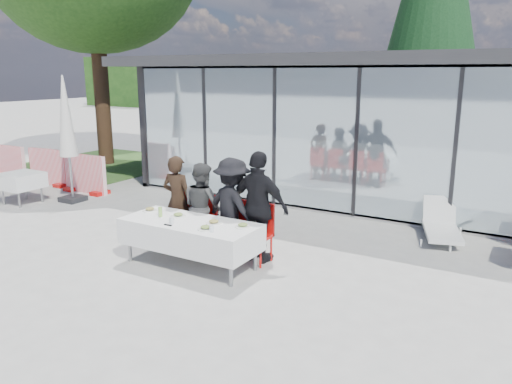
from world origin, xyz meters
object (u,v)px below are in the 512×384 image
lounger (441,225)px  dining_table (190,234)px  diner_a (178,201)px  plate_extra (206,228)px  diner_d (259,207)px  market_umbrella (66,123)px  plate_a (150,210)px  juice_bottle (160,212)px  plate_d (243,226)px  diner_chair_c (233,225)px  folded_eyeglasses (168,225)px  diner_chair_a (178,215)px  diner_b (203,207)px  spare_table_left (21,181)px  diner_chair_d (259,230)px  plate_b (178,215)px  diner_chair_b (203,220)px  plate_c (214,222)px  diner_c (232,208)px

lounger → dining_table: bearing=-132.8°
diner_a → plate_extra: 1.62m
dining_table → diner_d: 1.19m
plate_extra → market_umbrella: bearing=159.3°
plate_a → juice_bottle: juice_bottle is taller
diner_d → plate_d: diner_d is taller
diner_a → lounger: 4.95m
diner_chair_c → diner_d: bearing=-1.0°
folded_eyeglasses → lounger: 5.14m
diner_chair_c → plate_d: diner_chair_c is taller
diner_chair_a → diner_b: 0.60m
diner_a → plate_extra: (1.31, -0.96, -0.04)m
spare_table_left → diner_chair_d: bearing=-3.2°
diner_chair_d → folded_eyeglasses: bearing=-132.6°
diner_d → plate_a: (-1.81, -0.60, -0.15)m
spare_table_left → diner_a: bearing=-4.4°
diner_chair_a → plate_a: size_ratio=3.85×
folded_eyeglasses → diner_chair_a: bearing=122.0°
diner_d → plate_b: (-1.17, -0.62, -0.15)m
diner_chair_c → diner_chair_d: 0.51m
diner_d → juice_bottle: 1.62m
diner_b → diner_chair_b: 0.24m
plate_a → plate_c: (1.37, -0.05, 0.00)m
plate_b → diner_c: bearing=43.4°
diner_chair_b → plate_extra: (0.76, -0.96, 0.24)m
diner_b → folded_eyeglasses: diner_b is taller
juice_bottle → folded_eyeglasses: 0.53m
diner_chair_a → plate_c: size_ratio=3.85×
juice_bottle → plate_a: bearing=156.0°
diner_a → diner_chair_d: bearing=175.4°
diner_a → market_umbrella: market_umbrella is taller
diner_d → diner_chair_b: bearing=2.7°
diner_chair_b → plate_b: bearing=-93.4°
plate_b → folded_eyeglasses: size_ratio=1.81×
plate_extra → juice_bottle: 1.07m
dining_table → spare_table_left: size_ratio=2.63×
plate_d → lounger: bearing=54.9°
diner_chair_c → market_umbrella: market_umbrella is taller
plate_c → lounger: size_ratio=0.17×
plate_d → market_umbrella: market_umbrella is taller
juice_bottle → plate_c: bearing=6.9°
plate_extra → diner_chair_a: bearing=143.6°
dining_table → diner_chair_d: 1.13m
diner_chair_a → spare_table_left: diner_chair_a is taller
dining_table → folded_eyeglasses: (-0.16, -0.34, 0.22)m
plate_a → plate_d: (1.85, 0.03, 0.00)m
plate_a → spare_table_left: bearing=168.7°
diner_c → plate_extra: diner_c is taller
diner_chair_b → spare_table_left: (-5.61, 0.38, 0.02)m
plate_c → juice_bottle: (-0.99, -0.12, 0.05)m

